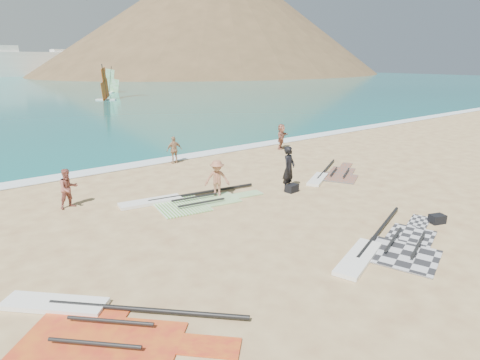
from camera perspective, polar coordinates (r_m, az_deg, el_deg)
ground at (r=14.30m, az=14.44°, el=-6.53°), size 300.00×300.00×0.00m
surf_line at (r=23.47m, az=-9.68°, el=2.89°), size 300.00×1.20×0.04m
headland_main at (r=167.88m, az=-2.87°, el=14.84°), size 143.00×143.00×45.00m
headland_minor at (r=197.37m, az=4.08°, el=15.10°), size 70.00×70.00×28.00m
rig_grey at (r=13.14m, az=20.12°, el=-8.97°), size 6.01×3.46×0.20m
rig_green at (r=16.35m, az=-8.12°, el=-2.98°), size 5.89×2.75×0.20m
rig_orange at (r=20.27m, az=12.77°, el=0.66°), size 4.97×3.44×0.20m
rig_red at (r=9.82m, az=-20.33°, el=-18.32°), size 4.66×5.11×0.20m
gear_bag_near at (r=17.55m, az=7.37°, el=-1.16°), size 0.57×0.44×0.34m
gear_bag_far at (r=15.75m, az=26.24°, el=-4.99°), size 0.61×0.51×0.31m
person_wetsuit at (r=17.49m, az=6.96°, el=1.59°), size 0.84×0.70×1.98m
beachgoer_left at (r=16.74m, az=-23.22°, el=-1.12°), size 0.85×0.72×1.56m
beachgoer_mid at (r=16.60m, az=-3.28°, el=0.16°), size 1.18×1.05×1.59m
beachgoer_back at (r=22.42m, az=-9.34°, el=4.24°), size 0.91×0.44×1.51m
beachgoer_right at (r=25.92m, az=5.88°, el=6.18°), size 1.54×1.15×1.61m
windsurfer_centre at (r=60.79m, az=-18.63°, el=12.02°), size 2.67×2.72×5.02m
windsurfer_right at (r=74.64m, az=-17.89°, el=12.72°), size 2.45×2.40×4.50m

